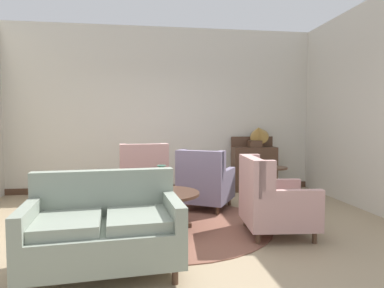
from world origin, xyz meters
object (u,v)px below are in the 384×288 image
(armchair_beside_settee, at_px, (143,181))
(settee, at_px, (104,230))
(sideboard, at_px, (254,166))
(gramophone, at_px, (258,134))
(coffee_table, at_px, (164,199))
(armchair_far_left, at_px, (271,201))
(armchair_foreground_right, at_px, (205,183))
(side_table, at_px, (273,184))
(porcelain_vase, at_px, (162,181))

(armchair_beside_settee, bearing_deg, settee, 75.76)
(sideboard, xyz_separation_m, gramophone, (0.05, -0.09, 0.66))
(coffee_table, relative_size, armchair_beside_settee, 0.86)
(armchair_far_left, relative_size, gramophone, 1.62)
(armchair_foreground_right, xyz_separation_m, side_table, (1.12, -0.08, -0.02))
(side_table, distance_m, sideboard, 1.43)
(armchair_beside_settee, height_order, side_table, armchair_beside_settee)
(settee, bearing_deg, armchair_beside_settee, 75.78)
(sideboard, distance_m, gramophone, 0.67)
(settee, xyz_separation_m, gramophone, (2.66, 3.34, 0.77))
(gramophone, bearing_deg, coffee_table, -132.81)
(armchair_beside_settee, bearing_deg, armchair_far_left, 131.61)
(sideboard, bearing_deg, gramophone, -61.08)
(sideboard, bearing_deg, armchair_beside_settee, -152.51)
(armchair_foreground_right, xyz_separation_m, armchair_far_left, (0.61, -1.32, -0.00))
(armchair_foreground_right, bearing_deg, side_table, -154.00)
(armchair_far_left, bearing_deg, coffee_table, 78.89)
(armchair_beside_settee, relative_size, side_table, 1.58)
(gramophone, bearing_deg, settee, -128.50)
(coffee_table, distance_m, side_table, 2.02)
(side_table, bearing_deg, porcelain_vase, -155.78)
(settee, bearing_deg, armchair_foreground_right, 52.17)
(armchair_far_left, xyz_separation_m, sideboard, (0.66, 2.66, 0.09))
(armchair_foreground_right, distance_m, gramophone, 1.97)
(side_table, xyz_separation_m, gramophone, (0.20, 1.32, 0.77))
(settee, height_order, armchair_beside_settee, armchair_beside_settee)
(armchair_foreground_right, xyz_separation_m, sideboard, (1.27, 1.34, 0.09))
(coffee_table, bearing_deg, sideboard, 49.10)
(side_table, bearing_deg, settee, -140.58)
(coffee_table, bearing_deg, armchair_beside_settee, 103.84)
(armchair_beside_settee, distance_m, side_table, 2.12)
(coffee_table, height_order, settee, settee)
(settee, relative_size, side_table, 2.16)
(armchair_beside_settee, bearing_deg, porcelain_vase, 97.27)
(settee, relative_size, sideboard, 1.33)
(porcelain_vase, bearing_deg, armchair_beside_settee, 102.57)
(armchair_beside_settee, xyz_separation_m, armchair_far_left, (1.59, -1.49, -0.03))
(porcelain_vase, bearing_deg, sideboard, 48.26)
(armchair_foreground_right, xyz_separation_m, armchair_beside_settee, (-0.98, 0.17, 0.03))
(side_table, relative_size, sideboard, 0.61)
(porcelain_vase, distance_m, gramophone, 3.04)
(coffee_table, xyz_separation_m, sideboard, (1.98, 2.28, 0.10))
(coffee_table, bearing_deg, armchair_far_left, -15.85)
(settee, xyz_separation_m, armchair_beside_settee, (0.36, 2.27, 0.05))
(porcelain_vase, relative_size, armchair_foreground_right, 0.32)
(porcelain_vase, distance_m, settee, 1.35)
(gramophone, bearing_deg, porcelain_vase, -133.66)
(settee, bearing_deg, coffee_table, 56.06)
(settee, relative_size, armchair_far_left, 1.51)
(armchair_far_left, distance_m, sideboard, 2.74)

